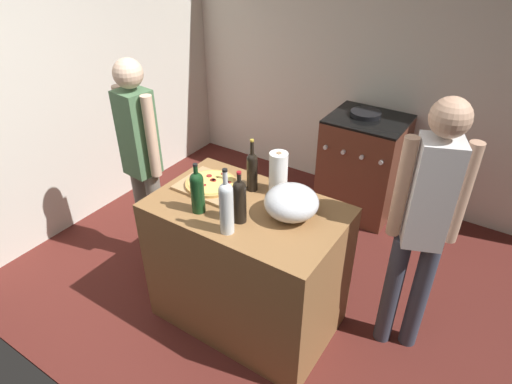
# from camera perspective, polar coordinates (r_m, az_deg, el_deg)

# --- Properties ---
(ground_plane) EXTENTS (4.38, 3.40, 0.02)m
(ground_plane) POSITION_cam_1_polar(r_m,az_deg,el_deg) (3.60, 4.01, -9.30)
(ground_plane) COLOR #511E19
(kitchen_wall_rear) EXTENTS (4.38, 0.10, 2.60)m
(kitchen_wall_rear) POSITION_cam_1_polar(r_m,az_deg,el_deg) (4.17, 15.09, 16.36)
(kitchen_wall_rear) COLOR silver
(kitchen_wall_rear) RESTS_ON ground_plane
(kitchen_wall_left) EXTENTS (0.10, 3.40, 2.60)m
(kitchen_wall_left) POSITION_cam_1_polar(r_m,az_deg,el_deg) (4.13, -20.22, 15.36)
(kitchen_wall_left) COLOR silver
(kitchen_wall_left) RESTS_ON ground_plane
(counter) EXTENTS (1.16, 0.72, 0.93)m
(counter) POSITION_cam_1_polar(r_m,az_deg,el_deg) (2.87, -1.11, -9.61)
(counter) COLOR olive
(counter) RESTS_ON ground_plane
(cutting_board) EXTENTS (0.40, 0.32, 0.02)m
(cutting_board) POSITION_cam_1_polar(r_m,az_deg,el_deg) (2.77, -5.90, 0.79)
(cutting_board) COLOR tan
(cutting_board) RESTS_ON counter
(pizza) EXTENTS (0.32, 0.32, 0.03)m
(pizza) POSITION_cam_1_polar(r_m,az_deg,el_deg) (2.76, -5.91, 1.16)
(pizza) COLOR tan
(pizza) RESTS_ON cutting_board
(mixing_bowl) EXTENTS (0.31, 0.31, 0.19)m
(mixing_bowl) POSITION_cam_1_polar(r_m,az_deg,el_deg) (2.45, 4.67, -1.36)
(mixing_bowl) COLOR #B2B2B7
(mixing_bowl) RESTS_ON counter
(paper_towel_roll) EXTENTS (0.11, 0.11, 0.27)m
(paper_towel_roll) POSITION_cam_1_polar(r_m,az_deg,el_deg) (2.65, 2.94, 2.50)
(paper_towel_roll) COLOR white
(paper_towel_roll) RESTS_ON counter
(wine_bottle_green) EXTENTS (0.08, 0.08, 0.39)m
(wine_bottle_green) POSITION_cam_1_polar(r_m,az_deg,el_deg) (2.29, -3.91, -1.81)
(wine_bottle_green) COLOR silver
(wine_bottle_green) RESTS_ON counter
(wine_bottle_clear) EXTENTS (0.07, 0.07, 0.35)m
(wine_bottle_clear) POSITION_cam_1_polar(r_m,az_deg,el_deg) (2.67, -0.51, 2.91)
(wine_bottle_clear) COLOR black
(wine_bottle_clear) RESTS_ON counter
(wine_bottle_dark) EXTENTS (0.08, 0.08, 0.31)m
(wine_bottle_dark) POSITION_cam_1_polar(r_m,az_deg,el_deg) (2.49, -7.70, 0.19)
(wine_bottle_dark) COLOR #143819
(wine_bottle_dark) RESTS_ON counter
(wine_bottle_amber) EXTENTS (0.08, 0.08, 0.32)m
(wine_bottle_amber) POSITION_cam_1_polar(r_m,az_deg,el_deg) (2.38, -2.17, -0.99)
(wine_bottle_amber) COLOR black
(wine_bottle_amber) RESTS_ON counter
(stove) EXTENTS (0.66, 0.60, 0.97)m
(stove) POSITION_cam_1_polar(r_m,az_deg,el_deg) (4.07, 13.74, 3.42)
(stove) COLOR brown
(stove) RESTS_ON ground_plane
(person_in_stripes) EXTENTS (0.38, 0.22, 1.64)m
(person_in_stripes) POSITION_cam_1_polar(r_m,az_deg,el_deg) (3.21, -14.82, 4.53)
(person_in_stripes) COLOR slate
(person_in_stripes) RESTS_ON ground_plane
(person_in_red) EXTENTS (0.36, 0.26, 1.68)m
(person_in_red) POSITION_cam_1_polar(r_m,az_deg,el_deg) (2.56, 21.16, -3.58)
(person_in_red) COLOR #383D4C
(person_in_red) RESTS_ON ground_plane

